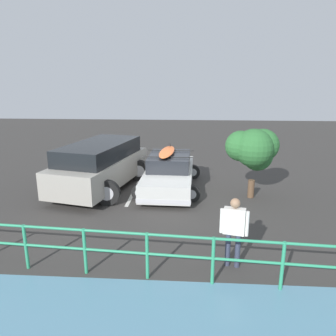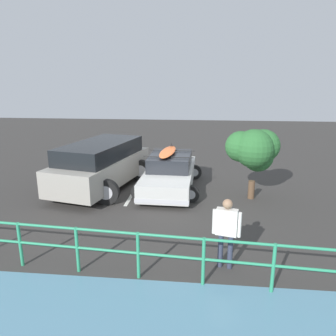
# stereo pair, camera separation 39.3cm
# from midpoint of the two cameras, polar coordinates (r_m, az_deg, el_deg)

# --- Properties ---
(ground_plane) EXTENTS (44.00, 44.00, 0.02)m
(ground_plane) POSITION_cam_midpoint_polar(r_m,az_deg,el_deg) (11.94, -1.32, -4.18)
(ground_plane) COLOR #383533
(ground_plane) RESTS_ON ground
(parking_stripe) EXTENTS (0.12, 3.89, 0.00)m
(parking_stripe) POSITION_cam_midpoint_polar(r_m,az_deg,el_deg) (12.45, -6.52, -3.40)
(parking_stripe) COLOR silver
(parking_stripe) RESTS_ON ground
(sedan_car) EXTENTS (2.37, 4.35, 1.54)m
(sedan_car) POSITION_cam_midpoint_polar(r_m,az_deg,el_deg) (12.16, -0.73, -0.83)
(sedan_car) COLOR silver
(sedan_car) RESTS_ON ground
(suv_car) EXTENTS (3.34, 5.00, 1.75)m
(suv_car) POSITION_cam_midpoint_polar(r_m,az_deg,el_deg) (12.28, -12.58, 0.52)
(suv_car) COLOR #9E998E
(suv_car) RESTS_ON ground
(person_bystander) EXTENTS (0.60, 0.28, 1.57)m
(person_bystander) POSITION_cam_midpoint_polar(r_m,az_deg,el_deg) (7.13, 9.85, -9.98)
(person_bystander) COLOR #33384C
(person_bystander) RESTS_ON ground
(railing_fence) EXTENTS (9.24, 0.75, 1.01)m
(railing_fence) POSITION_cam_midpoint_polar(r_m,az_deg,el_deg) (6.94, -10.80, -13.32)
(railing_fence) COLOR #2D9366
(railing_fence) RESTS_ON ground
(bush_near_left) EXTENTS (1.83, 1.56, 2.41)m
(bush_near_left) POSITION_cam_midpoint_polar(r_m,az_deg,el_deg) (11.21, 13.83, 3.41)
(bush_near_left) COLOR brown
(bush_near_left) RESTS_ON ground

